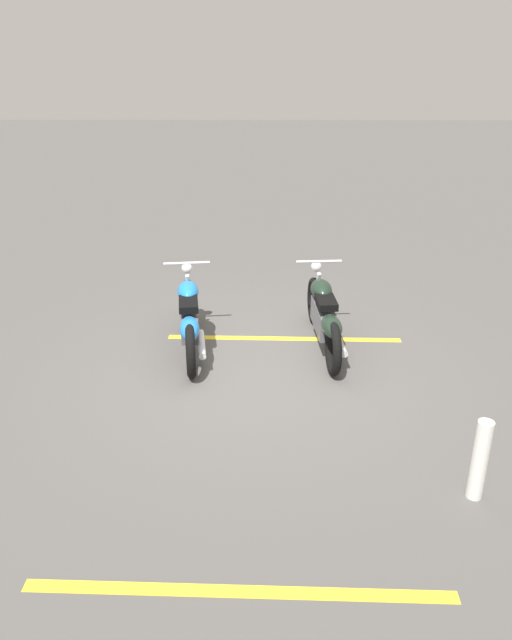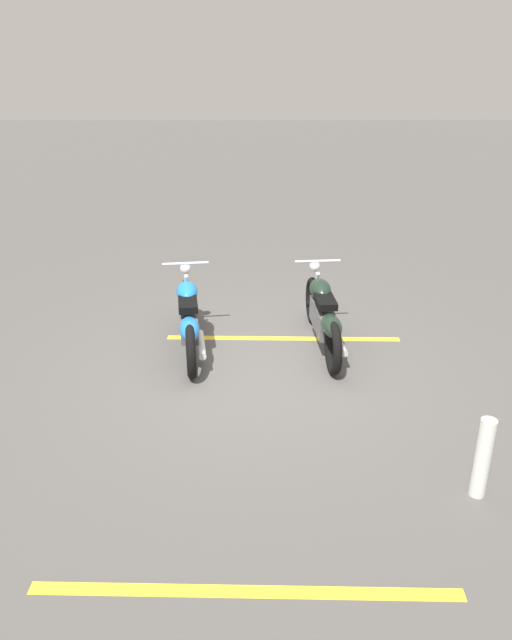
{
  "view_description": "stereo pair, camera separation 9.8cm",
  "coord_description": "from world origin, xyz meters",
  "views": [
    {
      "loc": [
        6.8,
        0.05,
        3.64
      ],
      "look_at": [
        -0.01,
        0.0,
        0.65
      ],
      "focal_mm": 34.48,
      "sensor_mm": 36.0,
      "label": 1
    },
    {
      "loc": [
        6.8,
        -0.05,
        3.64
      ],
      "look_at": [
        -0.01,
        0.0,
        0.65
      ],
      "focal_mm": 34.48,
      "sensor_mm": 36.0,
      "label": 2
    }
  ],
  "objects": [
    {
      "name": "motorcycle_bright_foreground",
      "position": [
        -0.51,
        -0.87,
        0.46
      ],
      "size": [
        2.23,
        0.65,
        1.04
      ],
      "rotation": [
        0.0,
        0.0,
        3.27
      ],
      "color": "black",
      "rests_on": "ground"
    },
    {
      "name": "motorcycle_dark_foreground",
      "position": [
        -0.59,
        0.89,
        0.46
      ],
      "size": [
        2.23,
        0.62,
        1.04
      ],
      "rotation": [
        0.0,
        0.0,
        3.21
      ],
      "color": "black",
      "rests_on": "ground"
    },
    {
      "name": "bollard_post",
      "position": [
        2.41,
        1.96,
        0.39
      ],
      "size": [
        0.14,
        0.14,
        0.78
      ],
      "primitive_type": "cylinder",
      "color": "white",
      "rests_on": "ground"
    },
    {
      "name": "parking_stripe_mid",
      "position": [
        3.48,
        -0.1,
        0.0
      ],
      "size": [
        0.21,
        3.2,
        0.01
      ],
      "primitive_type": "cube",
      "rotation": [
        0.0,
        0.0,
        1.54
      ],
      "color": "yellow",
      "rests_on": "ground"
    },
    {
      "name": "ground_plane",
      "position": [
        0.0,
        0.0,
        0.0
      ],
      "size": [
        60.0,
        60.0,
        0.0
      ],
      "primitive_type": "plane",
      "color": "#514F4C"
    },
    {
      "name": "parking_stripe_near",
      "position": [
        -0.85,
        0.38,
        0.0
      ],
      "size": [
        0.21,
        3.2,
        0.01
      ],
      "primitive_type": "cube",
      "rotation": [
        0.0,
        0.0,
        1.54
      ],
      "color": "yellow",
      "rests_on": "ground"
    }
  ]
}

